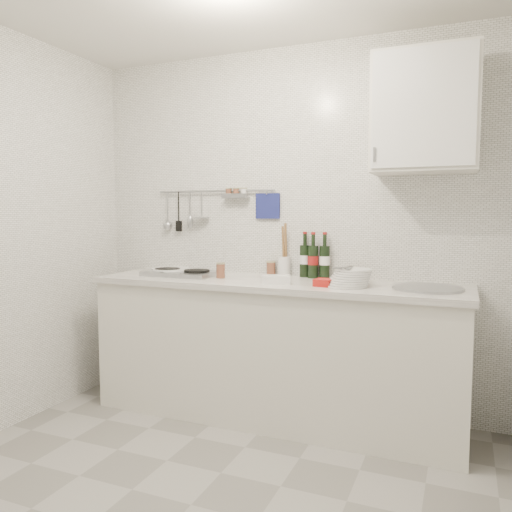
{
  "coord_description": "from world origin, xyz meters",
  "views": [
    {
      "loc": [
        1.14,
        -1.93,
        1.36
      ],
      "look_at": [
        -0.05,
        0.9,
        1.1
      ],
      "focal_mm": 35.0,
      "sensor_mm": 36.0,
      "label": 1
    }
  ],
  "objects": [
    {
      "name": "utensil_crock",
      "position": [
        -0.02,
        1.35,
        1.01
      ],
      "size": [
        0.09,
        0.09,
        0.37
      ],
      "rotation": [
        0.0,
        0.0,
        0.24
      ],
      "color": "white",
      "rests_on": "counter"
    },
    {
      "name": "counter",
      "position": [
        0.01,
        1.1,
        0.43
      ],
      "size": [
        2.44,
        0.64,
        0.96
      ],
      "color": "silver",
      "rests_on": "floor"
    },
    {
      "name": "jar_a",
      "position": [
        -0.12,
        1.35,
        0.97
      ],
      "size": [
        0.07,
        0.07,
        0.1
      ],
      "rotation": [
        0.0,
        0.0,
        0.37
      ],
      "color": "brown",
      "rests_on": "counter"
    },
    {
      "name": "wall_rail",
      "position": [
        -0.6,
        1.37,
        1.43
      ],
      "size": [
        0.98,
        0.09,
        0.34
      ],
      "color": "#93969B",
      "rests_on": "back_wall"
    },
    {
      "name": "strawberry_punnet",
      "position": [
        0.36,
        0.98,
        0.94
      ],
      "size": [
        0.12,
        0.12,
        0.04
      ],
      "primitive_type": "cube",
      "rotation": [
        0.0,
        0.0,
        -0.12
      ],
      "color": "red",
      "rests_on": "counter"
    },
    {
      "name": "back_wall",
      "position": [
        0.0,
        1.4,
        1.25
      ],
      "size": [
        3.0,
        0.02,
        2.5
      ],
      "primitive_type": "cube",
      "color": "silver",
      "rests_on": "floor"
    },
    {
      "name": "plate_stack_sink",
      "position": [
        0.51,
        1.03,
        0.97
      ],
      "size": [
        0.28,
        0.26,
        0.12
      ],
      "rotation": [
        0.0,
        0.0,
        -0.29
      ],
      "color": "white",
      "rests_on": "counter"
    },
    {
      "name": "wall_cabinet",
      "position": [
        0.9,
        1.22,
        1.95
      ],
      "size": [
        0.6,
        0.38,
        0.7
      ],
      "color": "silver",
      "rests_on": "back_wall"
    },
    {
      "name": "wine_bottles",
      "position": [
        0.2,
        1.34,
        1.07
      ],
      "size": [
        0.22,
        0.11,
        0.31
      ],
      "rotation": [
        0.0,
        0.0,
        -0.12
      ],
      "color": "black",
      "rests_on": "counter"
    },
    {
      "name": "jar_c",
      "position": [
        0.56,
        1.23,
        0.96
      ],
      "size": [
        0.06,
        0.06,
        0.08
      ],
      "rotation": [
        0.0,
        0.0,
        0.31
      ],
      "color": "brown",
      "rests_on": "counter"
    },
    {
      "name": "floor",
      "position": [
        0.0,
        0.0,
        0.0
      ],
      "size": [
        3.0,
        3.0,
        0.0
      ],
      "primitive_type": "plane",
      "color": "slate",
      "rests_on": "ground"
    },
    {
      "name": "jar_b",
      "position": [
        0.47,
        1.33,
        0.96
      ],
      "size": [
        0.07,
        0.07,
        0.09
      ],
      "rotation": [
        0.0,
        0.0,
        -0.31
      ],
      "color": "brown",
      "rests_on": "counter"
    },
    {
      "name": "jar_d",
      "position": [
        -0.38,
        1.08,
        0.97
      ],
      "size": [
        0.06,
        0.06,
        0.11
      ],
      "rotation": [
        0.0,
        0.0,
        -0.23
      ],
      "color": "brown",
      "rests_on": "counter"
    },
    {
      "name": "butter_dish",
      "position": [
        0.06,
        0.97,
        0.95
      ],
      "size": [
        0.2,
        0.14,
        0.05
      ],
      "primitive_type": "cube",
      "rotation": [
        0.0,
        0.0,
        0.36
      ],
      "color": "white",
      "rests_on": "counter"
    },
    {
      "name": "plate_stack_hob",
      "position": [
        -0.83,
        1.14,
        0.94
      ],
      "size": [
        0.3,
        0.29,
        0.04
      ],
      "rotation": [
        0.0,
        0.0,
        0.0
      ],
      "color": "#4659A0",
      "rests_on": "counter"
    }
  ]
}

